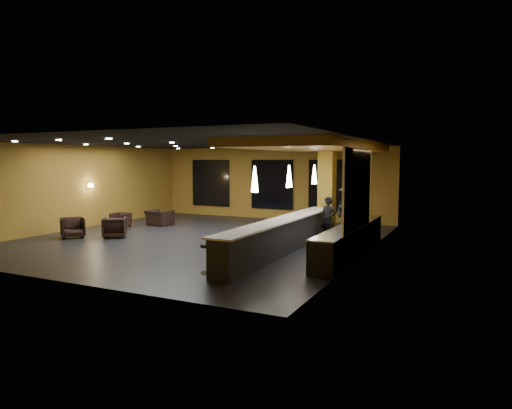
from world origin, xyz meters
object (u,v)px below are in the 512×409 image
at_px(staff_a, 328,220).
at_px(staff_b, 347,213).
at_px(pendant_0, 255,179).
at_px(bar_stool_2, 246,239).
at_px(pendant_1, 289,176).
at_px(bar_stool_3, 254,236).
at_px(bar_counter, 283,236).
at_px(bar_stool_5, 288,226).
at_px(bar_stool_0, 208,255).
at_px(armchair_c, 120,220).
at_px(column, 327,188).
at_px(armchair_b, 115,227).
at_px(prep_counter, 350,241).
at_px(armchair_a, 73,228).
at_px(pendant_2, 314,174).
at_px(bar_stool_4, 275,230).
at_px(staff_c, 356,218).
at_px(bar_stool_6, 294,222).
at_px(bar_stool_1, 218,246).
at_px(armchair_d, 159,218).

xyz_separation_m(staff_a, staff_b, (0.33, 1.30, 0.10)).
bearing_deg(pendant_0, bar_stool_2, 127.96).
relative_size(pendant_1, bar_stool_3, 0.95).
relative_size(bar_counter, bar_stool_5, 10.37).
relative_size(staff_a, bar_stool_0, 2.16).
distance_m(staff_b, armchair_c, 9.58).
distance_m(column, bar_stool_5, 2.71).
bearing_deg(armchair_b, pendant_1, 149.70).
bearing_deg(staff_a, prep_counter, -45.25).
relative_size(bar_counter, prep_counter, 1.33).
xyz_separation_m(staff_b, armchair_a, (-9.12, -4.51, -0.52)).
bearing_deg(pendant_2, armchair_b, -154.85).
distance_m(pendant_2, bar_stool_4, 2.71).
height_order(column, bar_stool_0, column).
xyz_separation_m(prep_counter, staff_c, (-0.40, 2.43, 0.39)).
height_order(armchair_a, bar_stool_4, bar_stool_4).
relative_size(bar_stool_3, bar_stool_4, 0.94).
height_order(pendant_0, armchair_a, pendant_0).
relative_size(staff_b, armchair_a, 2.17).
xyz_separation_m(bar_stool_3, bar_stool_6, (-0.02, 3.52, 0.03)).
xyz_separation_m(pendant_0, staff_b, (1.07, 5.63, -1.45)).
xyz_separation_m(prep_counter, bar_stool_5, (-2.77, 1.83, 0.06)).
height_order(armchair_c, bar_stool_6, bar_stool_6).
relative_size(bar_counter, bar_stool_1, 9.57).
height_order(staff_a, armchair_b, staff_a).
bearing_deg(bar_stool_1, armchair_c, 149.59).
relative_size(prep_counter, bar_stool_5, 7.78).
relative_size(prep_counter, armchair_d, 5.81).
relative_size(column, pendant_2, 5.00).
bearing_deg(bar_stool_4, armchair_a, -164.17).
distance_m(pendant_0, pendant_2, 5.00).
relative_size(pendant_1, bar_stool_1, 0.84).
bearing_deg(bar_stool_3, armchair_b, -179.60).
xyz_separation_m(column, bar_stool_4, (-0.78, -3.42, -1.25)).
relative_size(armchair_c, bar_stool_3, 0.95).
bearing_deg(armchair_c, armchair_b, -52.41).
bearing_deg(armchair_c, staff_c, 5.37).
xyz_separation_m(pendant_0, bar_stool_0, (-0.70, -1.30, -1.88)).
relative_size(bar_counter, pendant_2, 11.43).
bearing_deg(bar_stool_5, bar_stool_6, 99.27).
distance_m(prep_counter, bar_stool_2, 3.15).
bearing_deg(bar_stool_0, armchair_a, 161.79).
bearing_deg(bar_stool_3, pendant_2, 73.29).
xyz_separation_m(armchair_b, bar_stool_1, (5.78, -2.24, 0.15)).
bearing_deg(bar_stool_6, armchair_c, -168.94).
bearing_deg(armchair_b, staff_b, 170.05).
distance_m(armchair_a, bar_stool_6, 8.30).
bearing_deg(staff_b, bar_stool_4, -108.11).
bearing_deg(armchair_d, bar_stool_3, 158.08).
distance_m(armchair_d, bar_stool_0, 9.19).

